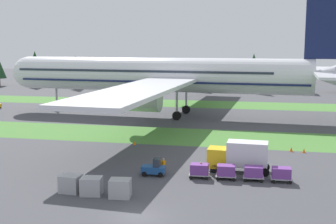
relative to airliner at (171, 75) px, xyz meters
The scene contains 20 objects.
ground_plane 52.86m from the airliner, 81.93° to the right, with size 400.00×400.00×0.00m, color #47474C.
grass_strip_near 21.85m from the airliner, 68.72° to the right, with size 320.00×12.97×0.01m, color #4C8438.
grass_strip_far 22.11m from the airliner, 69.02° to the left, with size 320.00×12.97×0.01m, color #4C8438.
airliner is the anchor object (origin of this frame).
baggage_tug 41.15m from the airliner, 81.55° to the right, with size 2.65×1.40×1.97m.
cargo_dolly_lead 41.97m from the airliner, 74.61° to the right, with size 2.25×1.58×1.55m.
cargo_dolly_second 42.72m from the airliner, 70.76° to the right, with size 2.25×1.58×1.55m.
cargo_dolly_third 43.65m from the airliner, 67.07° to the right, with size 2.25×1.58×1.55m.
cargo_dolly_fourth 44.75m from the airliner, 63.54° to the right, with size 2.25×1.58×1.55m.
catering_truck 40.26m from the airliner, 67.67° to the right, with size 7.06×2.65×3.58m.
ground_crew_marshaller 41.86m from the airliner, 74.34° to the right, with size 0.36×0.49×1.74m.
ground_crew_loader 40.21m from the airliner, 80.12° to the right, with size 0.52×0.36×1.74m.
uld_container_0 47.91m from the airliner, 88.26° to the right, with size 2.00×1.60×1.73m, color #A3A3A8.
uld_container_1 47.60m from the airliner, 91.03° to the right, with size 2.00×1.60×1.72m, color #A3A3A8.
uld_container_2 48.21m from the airliner, 84.73° to the right, with size 2.00×1.60×1.77m, color #A3A3A8.
taxiway_marker_0 27.12m from the airliner, 90.63° to the right, with size 0.44×0.44×0.47m, color orange.
taxiway_marker_1 27.28m from the airliner, 60.14° to the right, with size 0.44×0.44×0.68m, color orange.
taxiway_marker_2 35.81m from the airliner, 48.08° to the right, with size 0.44×0.44×0.59m, color orange.
taxiway_marker_3 34.51m from the airliner, 49.76° to the right, with size 0.44×0.44×0.66m, color orange.
distant_tree_line 51.18m from the airliner, 82.61° to the left, with size 184.10×9.26×12.09m.
Camera 1 is at (9.47, -34.16, 14.49)m, focal length 46.98 mm.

